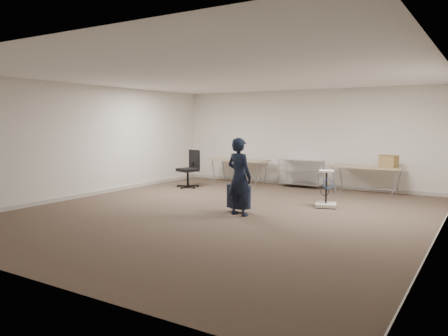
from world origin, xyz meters
The scene contains 10 objects.
ground centered at (0.00, 0.00, 0.00)m, with size 9.00×9.00×0.00m, color #433528.
room_shell centered at (0.00, 1.38, 0.05)m, with size 8.00×9.00×9.00m.
folding_table_left centered at (-1.90, 3.95, 0.68)m, with size 1.80×0.75×0.73m.
folding_table_right centered at (1.90, 3.95, 0.68)m, with size 1.80×0.75×0.73m.
wire_shelf centered at (0.00, 4.20, 0.44)m, with size 1.22×0.47×0.80m.
person centered at (0.37, -0.04, 0.78)m, with size 0.57×0.37×1.56m, color black.
suitcase centered at (0.22, 0.20, 0.33)m, with size 0.36×0.21×0.97m.
office_chair centered at (-2.72, 2.47, 0.33)m, with size 0.65×0.65×1.07m.
equipment_cart centered at (1.59, 1.67, 0.21)m, with size 0.55×0.55×0.82m.
cardboard_box centered at (2.43, 4.02, 0.88)m, with size 0.40×0.30×0.30m, color #8E6142.
Camera 1 is at (4.67, -7.57, 1.87)m, focal length 35.00 mm.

